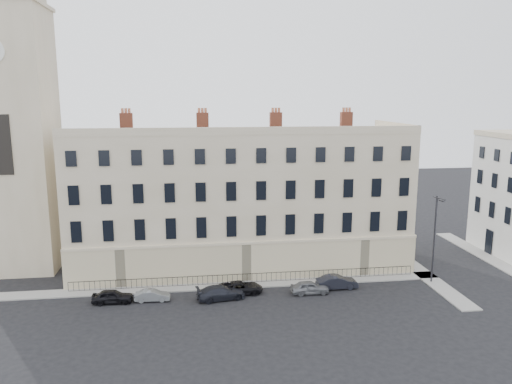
# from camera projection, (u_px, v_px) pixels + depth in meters

# --- Properties ---
(ground) EXTENTS (160.00, 160.00, 0.00)m
(ground) POSITION_uv_depth(u_px,v_px,m) (318.00, 301.00, 46.30)
(ground) COLOR black
(ground) RESTS_ON ground
(terrace) EXTENTS (36.22, 12.22, 17.00)m
(terrace) POSITION_uv_depth(u_px,v_px,m) (240.00, 198.00, 55.72)
(terrace) COLOR #BDAE8C
(terrace) RESTS_ON ground
(church_tower) EXTENTS (8.00, 8.13, 44.00)m
(church_tower) POSITION_uv_depth(u_px,v_px,m) (10.00, 97.00, 52.38)
(church_tower) COLOR #BDAE8C
(church_tower) RESTS_ON ground
(pavement_terrace) EXTENTS (48.00, 2.00, 0.12)m
(pavement_terrace) POSITION_uv_depth(u_px,v_px,m) (208.00, 286.00, 49.83)
(pavement_terrace) COLOR gray
(pavement_terrace) RESTS_ON ground
(pavement_east_return) EXTENTS (2.00, 24.00, 0.12)m
(pavement_east_return) POSITION_uv_depth(u_px,v_px,m) (413.00, 266.00, 55.80)
(pavement_east_return) COLOR gray
(pavement_east_return) RESTS_ON ground
(pavement_adjacent) EXTENTS (2.00, 20.00, 0.12)m
(pavement_adjacent) POSITION_uv_depth(u_px,v_px,m) (485.00, 256.00, 59.07)
(pavement_adjacent) COLOR gray
(pavement_adjacent) RESTS_ON ground
(railings) EXTENTS (35.00, 0.04, 0.96)m
(railings) POSITION_uv_depth(u_px,v_px,m) (247.00, 278.00, 50.65)
(railings) COLOR black
(railings) RESTS_ON ground
(car_a) EXTENTS (3.71, 1.52, 1.26)m
(car_a) POSITION_uv_depth(u_px,v_px,m) (113.00, 296.00, 45.88)
(car_a) COLOR black
(car_a) RESTS_ON ground
(car_b) EXTENTS (3.27, 1.26, 1.06)m
(car_b) POSITION_uv_depth(u_px,v_px,m) (152.00, 295.00, 46.35)
(car_b) COLOR slate
(car_b) RESTS_ON ground
(car_c) EXTENTS (4.82, 2.61, 1.33)m
(car_c) POSITION_uv_depth(u_px,v_px,m) (221.00, 293.00, 46.70)
(car_c) COLOR black
(car_c) RESTS_ON ground
(car_d) EXTENTS (4.35, 2.12, 1.19)m
(car_d) POSITION_uv_depth(u_px,v_px,m) (241.00, 288.00, 48.08)
(car_d) COLOR black
(car_d) RESTS_ON ground
(car_e) EXTENTS (3.71, 1.51, 1.26)m
(car_e) POSITION_uv_depth(u_px,v_px,m) (310.00, 287.00, 48.05)
(car_e) COLOR slate
(car_e) RESTS_ON ground
(car_f) EXTENTS (4.10, 1.49, 1.34)m
(car_f) POSITION_uv_depth(u_px,v_px,m) (337.00, 282.00, 49.29)
(car_f) COLOR black
(car_f) RESTS_ON ground
(streetlamp) EXTENTS (0.60, 1.94, 9.07)m
(streetlamp) POSITION_uv_depth(u_px,v_px,m) (435.00, 235.00, 49.96)
(streetlamp) COLOR #2C2C31
(streetlamp) RESTS_ON ground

